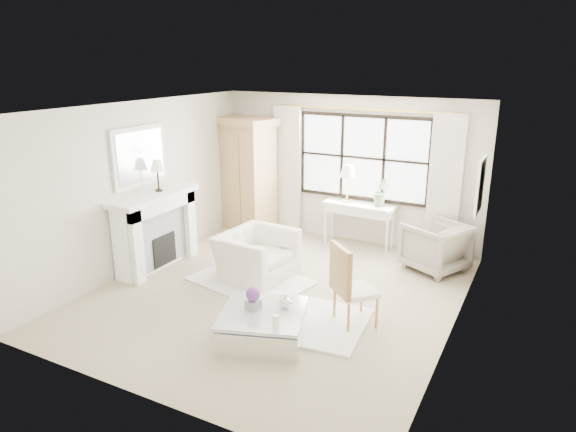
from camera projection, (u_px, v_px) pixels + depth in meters
name	position (u px, v px, depth m)	size (l,w,h in m)	color
floor	(276.00, 293.00, 7.58)	(5.50, 5.50, 0.00)	tan
ceiling	(275.00, 108.00, 6.78)	(5.50, 5.50, 0.00)	white
wall_back	(347.00, 169.00, 9.51)	(5.00, 5.00, 0.00)	beige
wall_front	(136.00, 277.00, 4.85)	(5.00, 5.00, 0.00)	beige
wall_left	(140.00, 186.00, 8.29)	(5.50, 5.50, 0.00)	beige
wall_right	(460.00, 233.00, 6.08)	(5.50, 5.50, 0.00)	white
window_pane	(363.00, 158.00, 9.29)	(2.40, 0.02, 1.50)	silver
window_frame	(363.00, 158.00, 9.28)	(2.50, 0.04, 1.50)	black
curtain_rod	(364.00, 109.00, 8.98)	(0.04, 0.04, 3.30)	gold
curtain_left	(288.00, 170.00, 9.99)	(0.55, 0.10, 2.47)	beige
curtain_right	(445.00, 188.00, 8.66)	(0.55, 0.10, 2.47)	beige
fireplace	(155.00, 229.00, 8.39)	(0.58, 1.66, 1.26)	white
mirror_frame	(139.00, 156.00, 8.13)	(0.05, 1.15, 0.95)	silver
mirror_glass	(141.00, 156.00, 8.11)	(0.02, 1.00, 0.80)	#B4B8BF
art_frame	(480.00, 186.00, 7.47)	(0.04, 0.62, 0.82)	silver
art_canvas	(479.00, 186.00, 7.48)	(0.01, 0.52, 0.72)	#BBA691
mantel_lamp	(157.00, 167.00, 8.21)	(0.22, 0.22, 0.51)	black
armoire	(248.00, 174.00, 10.11)	(1.27, 0.99, 2.24)	tan
console_table	(359.00, 224.00, 9.43)	(1.33, 0.53, 0.80)	white
console_lamp	(348.00, 172.00, 9.26)	(0.28, 0.28, 0.69)	gold
orchid_plant	(381.00, 192.00, 9.07)	(0.29, 0.24, 0.53)	#627D53
side_table	(288.00, 251.00, 8.31)	(0.40, 0.40, 0.51)	silver
rug_left	(250.00, 280.00, 7.98)	(1.75, 1.23, 0.03)	silver
rug_right	(300.00, 319.00, 6.80)	(1.71, 1.28, 0.03)	white
club_armchair	(256.00, 256.00, 8.03)	(1.13, 0.99, 0.74)	silver
wingback_chair	(435.00, 246.00, 8.33)	(0.86, 0.88, 0.80)	gray
french_chair	(354.00, 302.00, 6.64)	(0.68, 0.68, 1.08)	#AD7F48
coffee_table	(263.00, 326.00, 6.30)	(1.27, 1.27, 0.38)	silver
planter_box	(253.00, 305.00, 6.29)	(0.15, 0.15, 0.11)	gray
planter_flowers	(253.00, 294.00, 6.25)	(0.18, 0.18, 0.18)	#5E3079
pillar_candle	(276.00, 320.00, 5.92)	(0.09, 0.09, 0.12)	white
coffee_vase	(285.00, 302.00, 6.31)	(0.16, 0.16, 0.17)	silver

